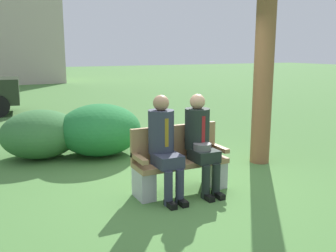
{
  "coord_description": "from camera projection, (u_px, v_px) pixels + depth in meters",
  "views": [
    {
      "loc": [
        -2.51,
        -4.52,
        1.92
      ],
      "look_at": [
        -0.17,
        0.26,
        0.85
      ],
      "focal_mm": 40.53,
      "sensor_mm": 36.0,
      "label": 1
    }
  ],
  "objects": [
    {
      "name": "seated_man_right",
      "position": [
        200.0,
        138.0,
        5.14
      ],
      "size": [
        0.34,
        0.72,
        1.34
      ],
      "color": "#1E2823",
      "rests_on": "ground"
    },
    {
      "name": "shrub_near_bench",
      "position": [
        40.0,
        134.0,
        6.81
      ],
      "size": [
        1.39,
        1.28,
        0.87
      ],
      "primitive_type": "ellipsoid",
      "color": "#356C36",
      "rests_on": "ground"
    },
    {
      "name": "park_bench",
      "position": [
        179.0,
        163.0,
        5.21
      ],
      "size": [
        1.3,
        0.44,
        0.9
      ],
      "color": "#99754C",
      "rests_on": "ground"
    },
    {
      "name": "seated_man_left",
      "position": [
        164.0,
        142.0,
        4.91
      ],
      "size": [
        0.34,
        0.72,
        1.35
      ],
      "color": "#2D3342",
      "rests_on": "ground"
    },
    {
      "name": "shrub_mid_lawn",
      "position": [
        100.0,
        130.0,
        6.98
      ],
      "size": [
        1.52,
        1.4,
        0.95
      ],
      "primitive_type": "ellipsoid",
      "color": "#227133",
      "rests_on": "ground"
    },
    {
      "name": "ground_plane",
      "position": [
        187.0,
        186.0,
        5.44
      ],
      "size": [
        80.0,
        80.0,
        0.0
      ],
      "primitive_type": "plane",
      "color": "#4A7A3A"
    }
  ]
}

